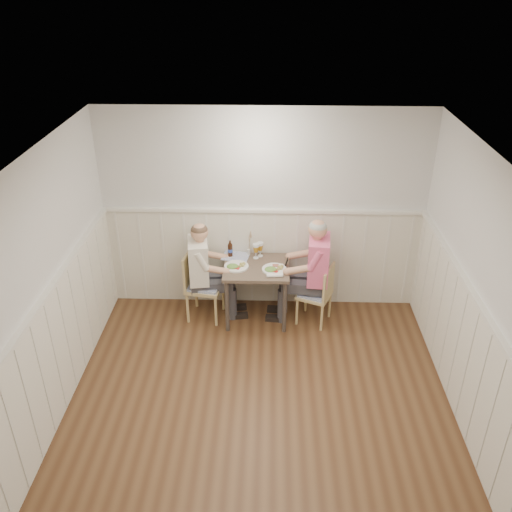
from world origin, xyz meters
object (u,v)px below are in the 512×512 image
(chair_left, at_px, (200,283))
(diner_cream, at_px, (203,278))
(grass_vase, at_px, (249,244))
(man_in_pink, at_px, (314,279))
(dining_table, at_px, (256,274))
(chair_right, at_px, (318,292))
(beer_bottle, at_px, (230,249))

(chair_left, xyz_separation_m, diner_cream, (0.04, -0.01, 0.07))
(chair_left, xyz_separation_m, grass_vase, (0.60, 0.27, 0.42))
(man_in_pink, bearing_deg, diner_cream, 178.95)
(diner_cream, xyz_separation_m, grass_vase, (0.56, 0.28, 0.35))
(man_in_pink, relative_size, diner_cream, 1.06)
(chair_left, xyz_separation_m, man_in_pink, (1.41, -0.04, 0.10))
(dining_table, height_order, chair_right, chair_right)
(chair_left, height_order, beer_bottle, beer_bottle)
(man_in_pink, bearing_deg, dining_table, 178.81)
(chair_right, relative_size, chair_left, 0.89)
(chair_right, bearing_deg, grass_vase, 157.14)
(chair_right, relative_size, diner_cream, 0.60)
(chair_left, relative_size, beer_bottle, 4.12)
(beer_bottle, bearing_deg, diner_cream, -144.78)
(beer_bottle, xyz_separation_m, grass_vase, (0.23, 0.05, 0.06))
(dining_table, height_order, beer_bottle, beer_bottle)
(man_in_pink, height_order, beer_bottle, man_in_pink)
(chair_left, distance_m, grass_vase, 0.78)
(man_in_pink, xyz_separation_m, grass_vase, (-0.81, 0.31, 0.32))
(beer_bottle, bearing_deg, chair_left, -148.71)
(dining_table, distance_m, grass_vase, 0.41)
(chair_right, bearing_deg, diner_cream, 176.58)
(diner_cream, bearing_deg, dining_table, -0.89)
(dining_table, xyz_separation_m, chair_right, (0.77, -0.08, -0.20))
(dining_table, distance_m, beer_bottle, 0.47)
(man_in_pink, relative_size, beer_bottle, 6.41)
(dining_table, bearing_deg, beer_bottle, 144.17)
(chair_left, bearing_deg, dining_table, -1.75)
(dining_table, distance_m, man_in_pink, 0.71)
(grass_vase, bearing_deg, dining_table, -69.98)
(chair_left, relative_size, diner_cream, 0.68)
(chair_right, distance_m, man_in_pink, 0.18)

